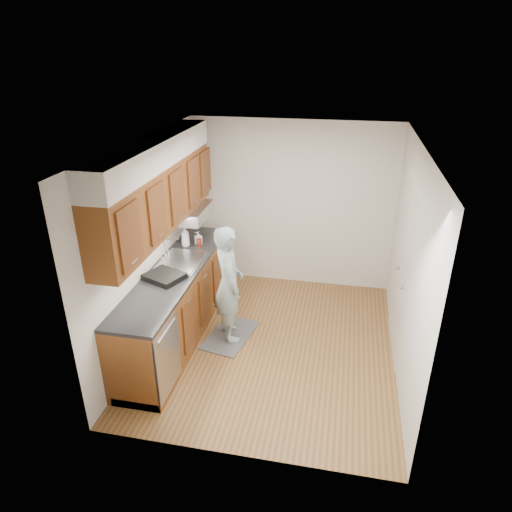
{
  "coord_description": "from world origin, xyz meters",
  "views": [
    {
      "loc": [
        0.75,
        -4.68,
        3.45
      ],
      "look_at": [
        -0.24,
        0.25,
        1.09
      ],
      "focal_mm": 32.0,
      "sensor_mm": 36.0,
      "label": 1
    }
  ],
  "objects_px": {
    "soda_can": "(199,243)",
    "person": "(228,276)",
    "soap_bottle_a": "(185,236)",
    "soap_bottle_b": "(198,238)",
    "dish_rack": "(164,276)"
  },
  "relations": [
    {
      "from": "person",
      "to": "soda_can",
      "type": "relative_size",
      "value": 14.59
    },
    {
      "from": "soap_bottle_a",
      "to": "soap_bottle_b",
      "type": "distance_m",
      "value": 0.18
    },
    {
      "from": "soap_bottle_a",
      "to": "soap_bottle_b",
      "type": "bearing_deg",
      "value": 31.86
    },
    {
      "from": "soap_bottle_a",
      "to": "soda_can",
      "type": "distance_m",
      "value": 0.21
    },
    {
      "from": "soap_bottle_a",
      "to": "soda_can",
      "type": "height_order",
      "value": "soap_bottle_a"
    },
    {
      "from": "soap_bottle_a",
      "to": "soap_bottle_b",
      "type": "height_order",
      "value": "soap_bottle_a"
    },
    {
      "from": "soap_bottle_a",
      "to": "soda_can",
      "type": "xyz_separation_m",
      "value": [
        0.19,
        0.01,
        -0.09
      ]
    },
    {
      "from": "soda_can",
      "to": "dish_rack",
      "type": "xyz_separation_m",
      "value": [
        -0.12,
        -0.97,
        -0.03
      ]
    },
    {
      "from": "soda_can",
      "to": "soap_bottle_b",
      "type": "bearing_deg",
      "value": 115.52
    },
    {
      "from": "soap_bottle_a",
      "to": "soda_can",
      "type": "bearing_deg",
      "value": 3.65
    },
    {
      "from": "person",
      "to": "soap_bottle_a",
      "type": "xyz_separation_m",
      "value": [
        -0.75,
        0.62,
        0.22
      ]
    },
    {
      "from": "person",
      "to": "soap_bottle_a",
      "type": "bearing_deg",
      "value": 23.31
    },
    {
      "from": "soap_bottle_a",
      "to": "person",
      "type": "bearing_deg",
      "value": -39.29
    },
    {
      "from": "soda_can",
      "to": "dish_rack",
      "type": "bearing_deg",
      "value": -96.79
    },
    {
      "from": "soda_can",
      "to": "person",
      "type": "bearing_deg",
      "value": -48.04
    }
  ]
}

